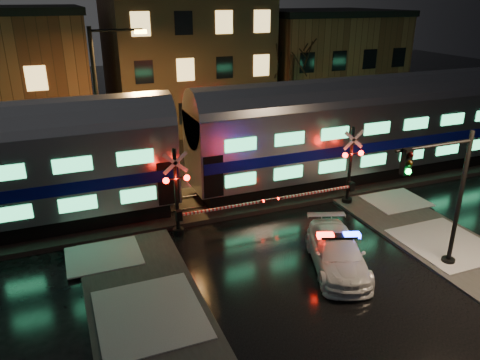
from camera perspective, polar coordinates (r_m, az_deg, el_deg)
name	(u,v)px	position (r m, az deg, el deg)	size (l,w,h in m)	color
ground	(281,242)	(21.05, 5.05, -7.55)	(120.00, 120.00, 0.00)	black
ballast	(240,198)	(25.07, -0.06, -2.15)	(90.00, 4.20, 0.24)	black
building_mid	(184,53)	(40.44, -6.90, 15.14)	(12.00, 11.00, 11.50)	brown
building_right	(321,64)	(45.33, 9.88, 13.77)	(12.00, 10.00, 8.50)	brown
train	(182,146)	(23.02, -7.14, 4.16)	(51.00, 3.12, 5.92)	black
police_car	(337,252)	(19.19, 11.76, -8.65)	(3.47, 5.19, 1.56)	white
crossing_signal_right	(344,175)	(24.34, 12.61, 0.63)	(5.88, 0.66, 4.16)	black
crossing_signal_left	(185,200)	(21.02, -6.72, -2.43)	(5.85, 0.66, 4.14)	black
traffic_light	(443,201)	(19.22, 23.50, -2.38)	(3.65, 0.68, 5.64)	black
streetlight	(103,100)	(25.92, -16.34, 9.30)	(2.94, 0.31, 8.80)	black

